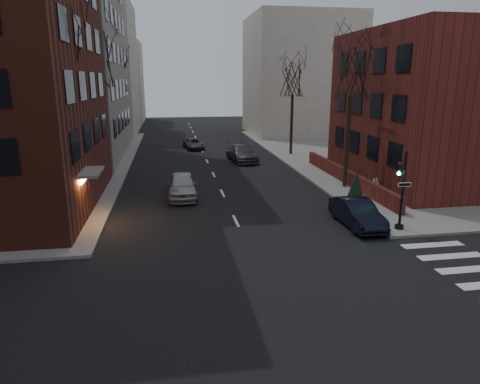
% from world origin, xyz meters
% --- Properties ---
extents(ground, '(160.00, 160.00, 0.00)m').
position_xyz_m(ground, '(0.00, 0.00, 0.00)').
color(ground, black).
rests_on(ground, ground).
extents(sidewalk_far_right, '(44.00, 44.00, 0.15)m').
position_xyz_m(sidewalk_far_right, '(29.00, 30.00, 0.07)').
color(sidewalk_far_right, gray).
rests_on(sidewalk_far_right, ground).
extents(building_left_tan, '(18.00, 18.00, 28.00)m').
position_xyz_m(building_left_tan, '(-17.00, 34.00, 14.00)').
color(building_left_tan, gray).
rests_on(building_left_tan, ground).
extents(building_right_brick, '(12.00, 14.00, 11.00)m').
position_xyz_m(building_right_brick, '(16.50, 19.00, 5.50)').
color(building_right_brick, maroon).
rests_on(building_right_brick, ground).
extents(low_wall_right, '(0.35, 16.00, 1.00)m').
position_xyz_m(low_wall_right, '(9.30, 19.00, 0.65)').
color(low_wall_right, maroon).
rests_on(low_wall_right, sidewalk_far_right).
extents(building_distant_la, '(14.00, 16.00, 18.00)m').
position_xyz_m(building_distant_la, '(-15.00, 55.00, 9.00)').
color(building_distant_la, beige).
rests_on(building_distant_la, ground).
extents(building_distant_ra, '(14.00, 14.00, 16.00)m').
position_xyz_m(building_distant_ra, '(15.00, 50.00, 8.00)').
color(building_distant_ra, beige).
rests_on(building_distant_ra, ground).
extents(building_distant_lb, '(10.00, 12.00, 14.00)m').
position_xyz_m(building_distant_lb, '(-13.00, 72.00, 7.00)').
color(building_distant_lb, beige).
rests_on(building_distant_lb, ground).
extents(traffic_signal, '(0.76, 0.44, 4.00)m').
position_xyz_m(traffic_signal, '(7.94, 8.99, 1.91)').
color(traffic_signal, black).
rests_on(traffic_signal, sidewalk_far_right).
extents(tree_left_a, '(4.18, 4.18, 10.26)m').
position_xyz_m(tree_left_a, '(-8.80, 14.00, 8.47)').
color(tree_left_a, '#2D231C').
rests_on(tree_left_a, sidewalk_far_left).
extents(tree_left_b, '(4.40, 4.40, 10.80)m').
position_xyz_m(tree_left_b, '(-8.80, 26.00, 8.91)').
color(tree_left_b, '#2D231C').
rests_on(tree_left_b, sidewalk_far_left).
extents(tree_left_c, '(3.96, 3.96, 9.72)m').
position_xyz_m(tree_left_c, '(-8.80, 40.00, 8.03)').
color(tree_left_c, '#2D231C').
rests_on(tree_left_c, sidewalk_far_left).
extents(tree_right_a, '(3.96, 3.96, 9.72)m').
position_xyz_m(tree_right_a, '(8.80, 18.00, 8.03)').
color(tree_right_a, '#2D231C').
rests_on(tree_right_a, sidewalk_far_right).
extents(tree_right_b, '(3.74, 3.74, 9.18)m').
position_xyz_m(tree_right_b, '(8.80, 32.00, 7.59)').
color(tree_right_b, '#2D231C').
rests_on(tree_right_b, sidewalk_far_right).
extents(streetlamp_near, '(0.36, 0.36, 6.28)m').
position_xyz_m(streetlamp_near, '(-8.20, 22.00, 4.24)').
color(streetlamp_near, black).
rests_on(streetlamp_near, sidewalk_far_left).
extents(streetlamp_far, '(0.36, 0.36, 6.28)m').
position_xyz_m(streetlamp_far, '(-8.20, 42.00, 4.24)').
color(streetlamp_far, black).
rests_on(streetlamp_far, sidewalk_far_left).
extents(parked_sedan, '(1.60, 4.39, 1.44)m').
position_xyz_m(parked_sedan, '(6.20, 10.15, 0.72)').
color(parked_sedan, black).
rests_on(parked_sedan, ground).
extents(car_lane_silver, '(1.98, 4.76, 1.61)m').
position_xyz_m(car_lane_silver, '(-2.74, 17.32, 0.81)').
color(car_lane_silver, '#9D9CA1').
rests_on(car_lane_silver, ground).
extents(car_lane_gray, '(2.74, 5.54, 1.55)m').
position_xyz_m(car_lane_gray, '(3.28, 29.45, 0.77)').
color(car_lane_gray, '#3E3E43').
rests_on(car_lane_gray, ground).
extents(car_lane_far, '(2.42, 4.30, 1.14)m').
position_xyz_m(car_lane_far, '(-0.80, 37.61, 0.57)').
color(car_lane_far, '#39383D').
rests_on(car_lane_far, ground).
extents(sandwich_board, '(0.52, 0.64, 0.90)m').
position_xyz_m(sandwich_board, '(10.24, 16.23, 0.60)').
color(sandwich_board, silver).
rests_on(sandwich_board, sidewalk_far_right).
extents(evergreen_shrub, '(1.40, 1.40, 2.22)m').
position_xyz_m(evergreen_shrub, '(7.30, 12.88, 1.26)').
color(evergreen_shrub, black).
rests_on(evergreen_shrub, sidewalk_far_right).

